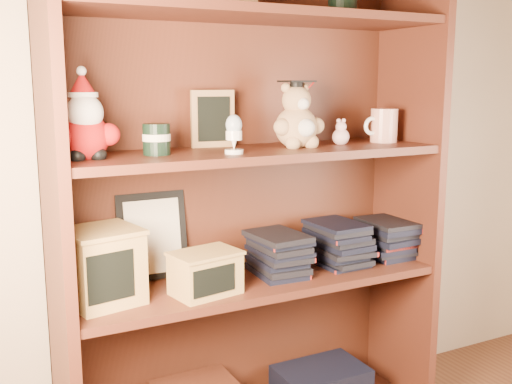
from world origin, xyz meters
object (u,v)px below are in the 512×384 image
(treats_box, at_px, (103,266))
(grad_teddy_bear, at_px, (297,121))
(teacher_mug, at_px, (383,125))
(bookcase, at_px, (248,202))

(treats_box, bearing_deg, grad_teddy_bear, -0.51)
(teacher_mug, bearing_deg, bookcase, 173.97)
(bookcase, height_order, grad_teddy_bear, bookcase)
(teacher_mug, xyz_separation_m, treats_box, (-0.95, -0.00, -0.35))
(grad_teddy_bear, distance_m, treats_box, 0.71)
(grad_teddy_bear, bearing_deg, teacher_mug, 1.07)
(grad_teddy_bear, distance_m, teacher_mug, 0.34)
(grad_teddy_bear, relative_size, treats_box, 0.93)
(grad_teddy_bear, xyz_separation_m, treats_box, (-0.61, 0.01, -0.37))
(bookcase, relative_size, grad_teddy_bear, 7.64)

